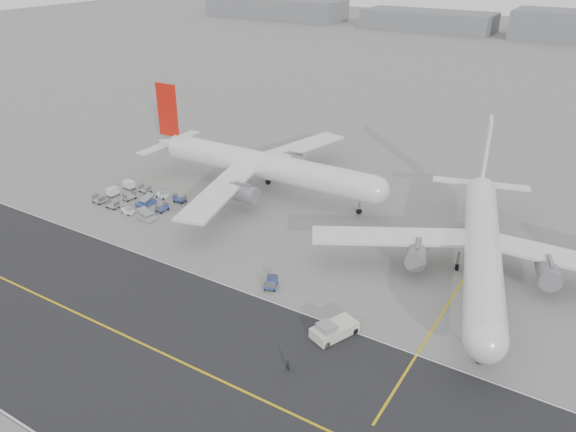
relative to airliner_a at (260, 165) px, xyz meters
The scene contains 8 objects.
ground 32.45m from the airliner_a, 64.60° to the right, with size 700.00×700.00×0.00m, color gray.
taxiway 50.78m from the airliner_a, 68.21° to the right, with size 220.00×59.00×0.03m.
airliner_a is the anchor object (origin of this frame).
airliner_b 45.88m from the airliner_a, 11.27° to the right, with size 48.71×49.78×17.57m.
pushback_tug 47.35m from the airliner_a, 44.64° to the right, with size 4.91×7.84×2.25m.
gse_cluster 24.36m from the airliner_a, 133.27° to the right, with size 20.37×15.49×1.81m, color #929297, non-canonical shape.
stray_dolly 35.38m from the airliner_a, 53.38° to the right, with size 1.61×2.61×1.61m, color silver, non-canonical shape.
ground_crew_a 52.71m from the airliner_a, 52.33° to the right, with size 0.59×0.39×1.63m, color black.
Camera 1 is at (44.71, -55.19, 44.54)m, focal length 35.00 mm.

